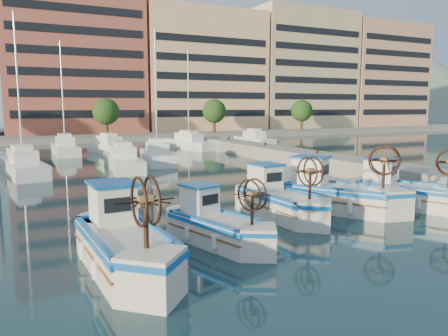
{
  "coord_description": "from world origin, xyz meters",
  "views": [
    {
      "loc": [
        -8.9,
        -14.06,
        4.88
      ],
      "look_at": [
        1.64,
        7.7,
        1.5
      ],
      "focal_mm": 35.0,
      "sensor_mm": 36.0,
      "label": 1
    }
  ],
  "objects_px": {
    "fishing_boat_a": "(124,241)",
    "fishing_boat_b": "(217,224)",
    "fishing_boat_c": "(279,199)",
    "fishing_boat_d": "(334,192)",
    "fishing_boat_e": "(402,190)"
  },
  "relations": [
    {
      "from": "fishing_boat_b",
      "to": "fishing_boat_e",
      "type": "distance_m",
      "value": 10.74
    },
    {
      "from": "fishing_boat_b",
      "to": "fishing_boat_d",
      "type": "height_order",
      "value": "fishing_boat_d"
    },
    {
      "from": "fishing_boat_a",
      "to": "fishing_boat_d",
      "type": "height_order",
      "value": "fishing_boat_d"
    },
    {
      "from": "fishing_boat_c",
      "to": "fishing_boat_d",
      "type": "xyz_separation_m",
      "value": [
        2.95,
        -0.17,
        0.08
      ]
    },
    {
      "from": "fishing_boat_b",
      "to": "fishing_boat_e",
      "type": "xyz_separation_m",
      "value": [
        10.66,
        1.29,
        0.1
      ]
    },
    {
      "from": "fishing_boat_a",
      "to": "fishing_boat_c",
      "type": "xyz_separation_m",
      "value": [
        7.73,
        3.32,
        -0.07
      ]
    },
    {
      "from": "fishing_boat_b",
      "to": "fishing_boat_e",
      "type": "bearing_deg",
      "value": -9.36
    },
    {
      "from": "fishing_boat_c",
      "to": "fishing_boat_d",
      "type": "bearing_deg",
      "value": -7.66
    },
    {
      "from": "fishing_boat_c",
      "to": "fishing_boat_b",
      "type": "bearing_deg",
      "value": -155.9
    },
    {
      "from": "fishing_boat_e",
      "to": "fishing_boat_a",
      "type": "bearing_deg",
      "value": 161.45
    },
    {
      "from": "fishing_boat_a",
      "to": "fishing_boat_d",
      "type": "xyz_separation_m",
      "value": [
        10.67,
        3.16,
        0.01
      ]
    },
    {
      "from": "fishing_boat_a",
      "to": "fishing_boat_b",
      "type": "relative_size",
      "value": 1.21
    },
    {
      "from": "fishing_boat_b",
      "to": "fishing_boat_d",
      "type": "relative_size",
      "value": 0.81
    },
    {
      "from": "fishing_boat_b",
      "to": "fishing_boat_e",
      "type": "height_order",
      "value": "fishing_boat_e"
    },
    {
      "from": "fishing_boat_d",
      "to": "fishing_boat_b",
      "type": "bearing_deg",
      "value": 163.84
    }
  ]
}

